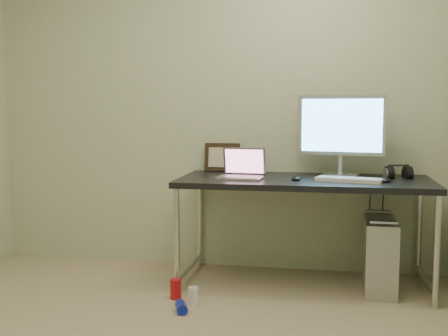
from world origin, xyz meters
TOP-DOWN VIEW (x-y plane):
  - wall_back at (0.00, 1.75)m, footprint 3.50×0.02m
  - desk at (0.71, 1.37)m, footprint 1.72×0.75m
  - tower_computer at (1.22, 1.32)m, footprint 0.21×0.47m
  - cable_a at (1.17, 1.70)m, footprint 0.01×0.16m
  - cable_b at (1.26, 1.68)m, footprint 0.02×0.11m
  - can_red at (-0.09, 0.92)m, footprint 0.09×0.09m
  - can_white at (0.05, 0.83)m, footprint 0.08×0.08m
  - can_blue at (0.01, 0.68)m, footprint 0.10×0.13m
  - laptop at (0.28, 1.31)m, footprint 0.32×0.27m
  - monitor at (0.95, 1.53)m, footprint 0.61×0.22m
  - keyboard at (1.00, 1.25)m, footprint 0.44×0.23m
  - mouse_right at (1.24, 1.28)m, footprint 0.09×0.11m
  - mouse_left at (0.66, 1.27)m, footprint 0.07×0.11m
  - headphones at (1.35, 1.50)m, footprint 0.20×0.12m
  - picture_frame at (0.07, 1.72)m, footprint 0.27×0.08m
  - webcam at (0.37, 1.68)m, footprint 0.04×0.03m

SIDE VIEW (x-z plane):
  - can_blue at x=0.01m, z-range 0.00..0.06m
  - can_white at x=0.05m, z-range 0.00..0.12m
  - can_red at x=-0.09m, z-range 0.00..0.13m
  - tower_computer at x=1.22m, z-range -0.01..0.51m
  - cable_b at x=1.26m, z-range 0.02..0.74m
  - cable_a at x=1.17m, z-range 0.06..0.74m
  - desk at x=0.71m, z-range 0.30..1.05m
  - keyboard at x=1.00m, z-range 0.75..0.78m
  - mouse_right at x=1.24m, z-range 0.75..0.78m
  - mouse_left at x=0.66m, z-range 0.75..0.78m
  - headphones at x=1.35m, z-range 0.72..0.84m
  - laptop at x=0.28m, z-range 0.69..0.90m
  - webcam at x=0.37m, z-range 0.78..0.90m
  - picture_frame at x=0.07m, z-range 0.75..0.97m
  - monitor at x=0.95m, z-range 0.80..1.37m
  - wall_back at x=0.00m, z-range 0.00..2.50m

